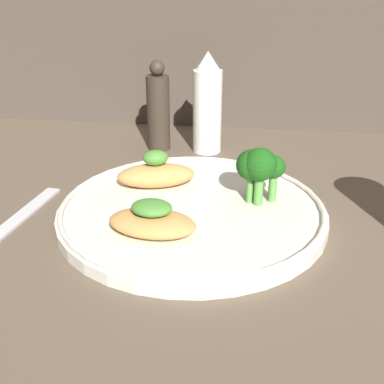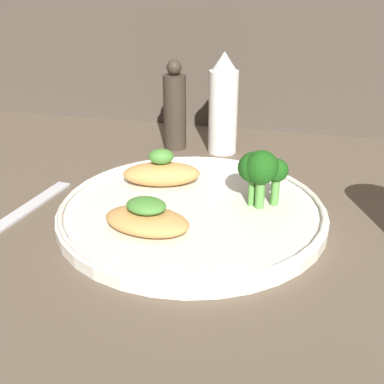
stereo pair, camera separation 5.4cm
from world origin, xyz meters
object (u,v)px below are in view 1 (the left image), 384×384
object	(u,v)px
plate	(192,210)
sauce_bottle	(207,105)
pepper_grinder	(158,110)
broccoli_bunch	(257,167)

from	to	relation	value
plate	sauce_bottle	distance (cm)	24.25
plate	sauce_bottle	xyz separation A→B (cm)	(-0.74, 23.33, 6.58)
pepper_grinder	sauce_bottle	bearing A→B (deg)	0.00
plate	broccoli_bunch	xyz separation A→B (cm)	(7.41, 2.70, 4.94)
plate	sauce_bottle	bearing A→B (deg)	91.81
plate	broccoli_bunch	world-z (taller)	broccoli_bunch
broccoli_bunch	sauce_bottle	distance (cm)	22.24
sauce_bottle	pepper_grinder	world-z (taller)	sauce_bottle
broccoli_bunch	sauce_bottle	bearing A→B (deg)	111.54
plate	pepper_grinder	size ratio (longest dim) A/B	2.21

